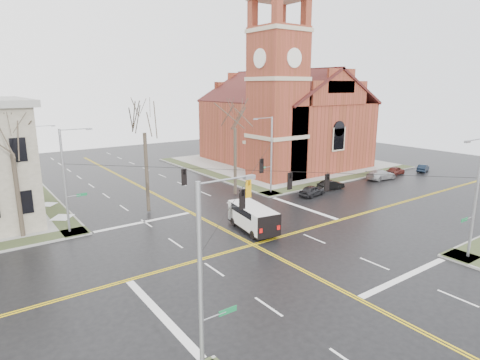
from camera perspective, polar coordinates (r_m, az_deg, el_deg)
ground at (r=33.11m, az=1.86°, el=-9.18°), size 120.00×120.00×0.00m
sidewalks at (r=33.08m, az=1.87°, el=-9.05°), size 80.00×80.00×0.17m
road_markings at (r=33.11m, az=1.86°, el=-9.17°), size 100.00×100.00×0.01m
church at (r=65.64m, az=5.97°, el=9.52°), size 24.28×27.48×27.50m
signal_pole_ne at (r=47.30m, az=4.33°, el=3.87°), size 2.75×0.22×9.00m
signal_pole_nw at (r=37.29m, az=-23.45°, el=0.26°), size 2.75×0.22×9.00m
signal_pole_se at (r=33.50m, az=30.45°, el=-1.87°), size 2.75×0.22×9.00m
signal_pole_sw at (r=16.60m, az=-5.11°, el=-14.37°), size 2.75×0.22×9.00m
span_wires at (r=31.28m, az=1.95°, el=1.38°), size 23.02×23.02×0.03m
traffic_signals at (r=30.93m, az=2.69°, el=-0.18°), size 8.21×8.26×1.30m
streetlight_north_a at (r=53.48m, az=-26.61°, el=3.07°), size 2.30×0.20×8.00m
streetlight_north_b at (r=73.14m, az=-29.23°, el=5.17°), size 2.30×0.20×8.00m
cargo_van at (r=35.96m, az=1.67°, el=-5.10°), size 3.15×6.11×2.22m
parked_car_a at (r=47.79m, az=10.22°, el=-1.49°), size 3.94×2.10×1.27m
parked_car_b at (r=51.24m, az=12.80°, el=-0.67°), size 3.69×1.66×1.17m
parked_car_c at (r=58.65m, az=19.44°, el=0.73°), size 4.81×2.27×1.35m
parked_car_d at (r=62.52m, az=21.25°, el=1.28°), size 3.84×1.98×1.25m
parked_car_e at (r=66.39m, az=24.59°, el=1.56°), size 3.51×2.14×1.09m
tree_nw_far at (r=37.48m, az=-29.71°, el=3.94°), size 4.00×4.00×10.61m
tree_nw_near at (r=40.47m, az=-13.47°, el=7.29°), size 4.00×4.00×12.00m
tree_ne at (r=46.12m, az=-0.70°, el=8.01°), size 4.00×4.00×11.63m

